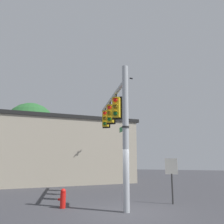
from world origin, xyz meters
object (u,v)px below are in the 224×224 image
traffic_light_mid_outer (105,119)px  street_name_sign (124,128)px  traffic_light_nearest_pole (116,107)px  bird_flying (131,78)px  traffic_light_mid_inner (110,114)px  historical_marker (172,174)px  fire_hydrant (63,198)px

traffic_light_mid_outer → street_name_sign: 5.40m
traffic_light_nearest_pole → bird_flying: bearing=-84.3°
traffic_light_mid_inner → street_name_sign: traffic_light_mid_inner is taller
street_name_sign → bird_flying: bearing=-79.4°
traffic_light_mid_outer → street_name_sign: (-2.51, 4.60, -1.29)m
traffic_light_mid_outer → historical_marker: (-4.30, 2.43, -3.33)m
traffic_light_mid_outer → historical_marker: bearing=150.5°
traffic_light_mid_outer → fire_hydrant: (0.19, 4.94, -4.32)m
fire_hydrant → historical_marker: historical_marker is taller
street_name_sign → historical_marker: (-1.79, -2.17, -2.04)m
street_name_sign → fire_hydrant: (2.70, 0.34, -3.03)m
traffic_light_mid_inner → street_name_sign: 3.67m
bird_flying → historical_marker: (-3.19, 5.30, -6.95)m
traffic_light_mid_inner → traffic_light_mid_outer: size_ratio=1.00×
traffic_light_mid_inner → traffic_light_mid_outer: bearing=-61.5°
traffic_light_mid_inner → fire_hydrant: size_ratio=1.59×
traffic_light_mid_inner → street_name_sign: bearing=118.7°
traffic_light_nearest_pole → historical_marker: (-2.58, -0.73, -3.33)m
street_name_sign → bird_flying: (1.40, -7.47, 4.91)m
traffic_light_nearest_pole → traffic_light_mid_outer: size_ratio=1.00×
traffic_light_nearest_pole → historical_marker: 4.28m
bird_flying → fire_hydrant: (1.30, 7.81, -7.94)m
fire_hydrant → historical_marker: size_ratio=0.39×
historical_marker → traffic_light_nearest_pole: bearing=15.8°
traffic_light_mid_outer → historical_marker: size_ratio=0.62×
traffic_light_nearest_pole → historical_marker: size_ratio=0.62×
traffic_light_nearest_pole → traffic_light_mid_outer: 3.60m
fire_hydrant → traffic_light_mid_inner: bearing=-107.4°
fire_hydrant → traffic_light_mid_outer: bearing=-92.2°
traffic_light_mid_inner → traffic_light_mid_outer: same height
bird_flying → historical_marker: 9.30m
traffic_light_mid_outer → street_name_sign: bearing=118.6°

